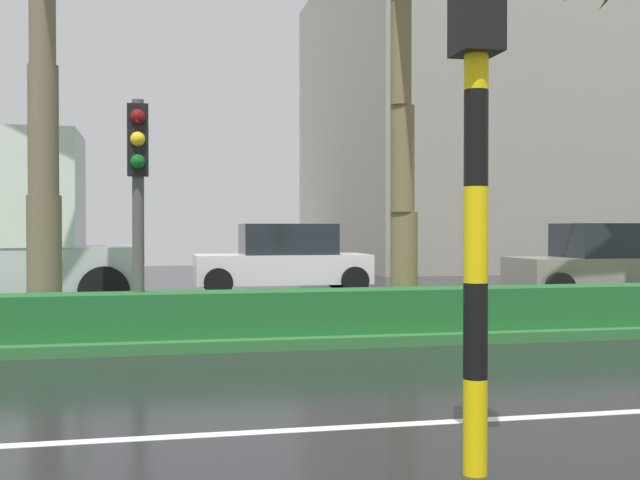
{
  "coord_description": "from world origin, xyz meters",
  "views": [
    {
      "loc": [
        4.14,
        -4.17,
        1.62
      ],
      "look_at": [
        7.02,
        9.31,
        1.41
      ],
      "focal_mm": 44.21,
      "sensor_mm": 36.0,
      "label": 1
    }
  ],
  "objects_px": {
    "traffic_signal_median_right": "(138,174)",
    "car_in_traffic_fourth": "(608,263)",
    "car_in_traffic_third": "(284,260)",
    "traffic_signal_foreground": "(475,78)"
  },
  "relations": [
    {
      "from": "car_in_traffic_third",
      "to": "traffic_signal_foreground",
      "type": "bearing_deg",
      "value": 85.5
    },
    {
      "from": "traffic_signal_median_right",
      "to": "car_in_traffic_third",
      "type": "relative_size",
      "value": 0.75
    },
    {
      "from": "traffic_signal_median_right",
      "to": "traffic_signal_foreground",
      "type": "relative_size",
      "value": 0.85
    },
    {
      "from": "car_in_traffic_fourth",
      "to": "car_in_traffic_third",
      "type": "bearing_deg",
      "value": -26.4
    },
    {
      "from": "traffic_signal_median_right",
      "to": "car_in_traffic_third",
      "type": "xyz_separation_m",
      "value": [
        3.4,
        8.44,
        -1.53
      ]
    },
    {
      "from": "traffic_signal_foreground",
      "to": "car_in_traffic_third",
      "type": "relative_size",
      "value": 0.88
    },
    {
      "from": "traffic_signal_foreground",
      "to": "car_in_traffic_fourth",
      "type": "distance_m",
      "value": 13.82
    },
    {
      "from": "traffic_signal_median_right",
      "to": "car_in_traffic_fourth",
      "type": "bearing_deg",
      "value": 26.2
    },
    {
      "from": "traffic_signal_median_right",
      "to": "car_in_traffic_fourth",
      "type": "distance_m",
      "value": 11.52
    },
    {
      "from": "car_in_traffic_third",
      "to": "car_in_traffic_fourth",
      "type": "xyz_separation_m",
      "value": [
        6.85,
        -3.4,
        0.0
      ]
    }
  ]
}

